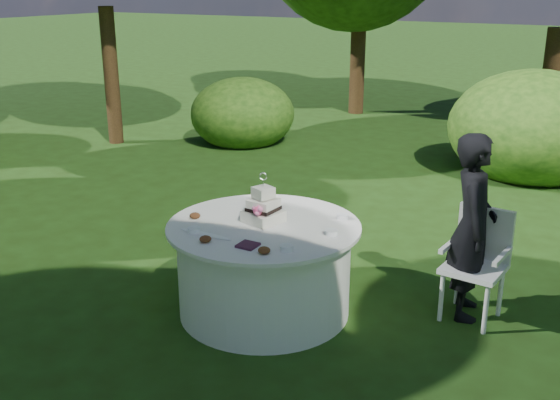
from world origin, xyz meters
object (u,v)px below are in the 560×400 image
Objects in this scene: table at (264,268)px; chair at (478,256)px; napkins at (248,245)px; cake at (263,209)px; guest at (472,227)px.

table is 1.73m from chair.
chair reaches higher than napkins.
guest is at bearing 26.88° from cake.
guest is at bearing 28.61° from table.
napkins is at bearing -71.44° from cake.
napkins is 0.16× the size of chair.
table is 3.78× the size of cake.
napkins is 0.09× the size of table.
guest is 0.25m from chair.
guest reaches higher than chair.
guest is 1.70m from table.
table is (-1.46, -0.79, -0.37)m from guest.
guest is at bearing 43.30° from napkins.
table is at bearing -54.83° from cake.
guest is 1.67m from cake.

